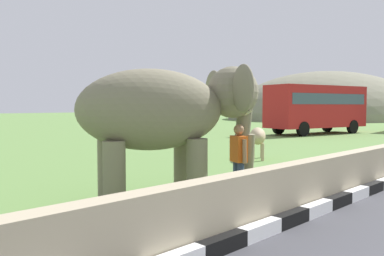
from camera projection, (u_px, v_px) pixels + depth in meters
striped_curb at (200, 253)px, 5.22m from camera, size 16.20×0.20×0.24m
barrier_parapet at (280, 193)px, 7.06m from camera, size 28.00×0.36×1.00m
elephant at (168, 112)px, 8.37m from camera, size 4.01×3.28×2.95m
person_handler at (239, 157)px, 8.78m from camera, size 0.37×0.62×1.66m
bus_red at (316, 105)px, 28.92m from camera, size 8.57×4.27×3.50m
cow_near at (258, 137)px, 15.28m from camera, size 1.76×1.48×1.23m
hill_east at (327, 119)px, 62.41m from camera, size 35.00×28.00×14.77m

